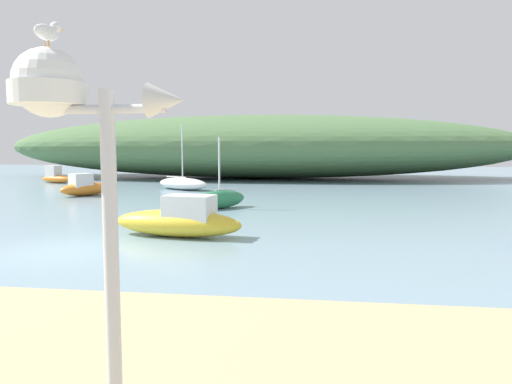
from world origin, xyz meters
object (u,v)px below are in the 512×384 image
at_px(mast_structure, 67,113).
at_px(sailboat_west_reach, 219,199).
at_px(seagull_on_radar, 48,31).
at_px(motorboat_off_point, 55,177).
at_px(sailboat_far_right, 183,184).
at_px(motorboat_by_sandbar, 85,187).
at_px(motorboat_far_left, 180,220).

bearing_deg(mast_structure, sailboat_west_reach, 97.95).
distance_m(seagull_on_radar, sailboat_west_reach, 16.22).
height_order(seagull_on_radar, motorboat_off_point, seagull_on_radar).
bearing_deg(seagull_on_radar, sailboat_far_right, 104.43).
height_order(sailboat_far_right, sailboat_west_reach, sailboat_far_right).
bearing_deg(sailboat_west_reach, sailboat_far_right, 115.82).
relative_size(motorboat_by_sandbar, sailboat_far_right, 0.72).
bearing_deg(motorboat_by_sandbar, seagull_on_radar, -62.49).
height_order(mast_structure, sailboat_far_right, sailboat_far_right).
bearing_deg(sailboat_west_reach, motorboat_far_left, -88.17).
height_order(mast_structure, motorboat_far_left, mast_structure).
xyz_separation_m(mast_structure, motorboat_far_left, (-2.00, 9.41, -2.32)).
relative_size(mast_structure, sailboat_west_reach, 1.02).
height_order(motorboat_by_sandbar, sailboat_far_right, sailboat_far_right).
height_order(mast_structure, seagull_on_radar, seagull_on_radar).
bearing_deg(motorboat_far_left, seagull_on_radar, -78.77).
height_order(mast_structure, sailboat_west_reach, mast_structure).
distance_m(mast_structure, sailboat_far_right, 25.57).
distance_m(motorboat_far_left, sailboat_west_reach, 6.41).
xyz_separation_m(motorboat_by_sandbar, sailboat_far_right, (4.20, 4.37, -0.08)).
distance_m(seagull_on_radar, motorboat_off_point, 34.09).
bearing_deg(seagull_on_radar, sailboat_west_reach, 97.47).
xyz_separation_m(mast_structure, motorboat_by_sandbar, (-10.68, 20.25, -2.34)).
bearing_deg(mast_structure, motorboat_far_left, 102.02).
distance_m(motorboat_far_left, sailboat_far_right, 15.85).
relative_size(motorboat_far_left, motorboat_by_sandbar, 1.34).
relative_size(motorboat_by_sandbar, sailboat_west_reach, 0.99).
height_order(motorboat_far_left, sailboat_west_reach, sailboat_west_reach).
bearing_deg(motorboat_by_sandbar, sailboat_far_right, 46.13).
bearing_deg(sailboat_far_right, motorboat_by_sandbar, -133.87).
bearing_deg(mast_structure, motorboat_off_point, 121.40).
height_order(seagull_on_radar, motorboat_by_sandbar, seagull_on_radar).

